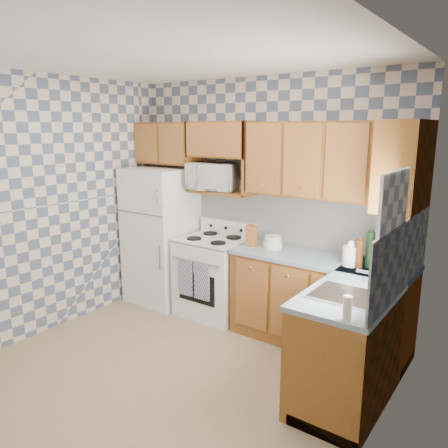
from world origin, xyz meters
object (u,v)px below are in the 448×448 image
at_px(stove_body, 214,277).
at_px(electric_kettle, 351,256).
at_px(refrigerator, 161,236).
at_px(microwave, 214,176).

distance_m(stove_body, electric_kettle, 1.72).
bearing_deg(stove_body, refrigerator, -178.22).
height_order(refrigerator, microwave, microwave).
distance_m(refrigerator, microwave, 1.04).
distance_m(stove_body, microwave, 1.17).
distance_m(refrigerator, stove_body, 0.89).
xyz_separation_m(stove_body, electric_kettle, (1.62, -0.07, 0.56)).
bearing_deg(refrigerator, electric_kettle, -1.11).
height_order(microwave, electric_kettle, microwave).
relative_size(refrigerator, electric_kettle, 9.15).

